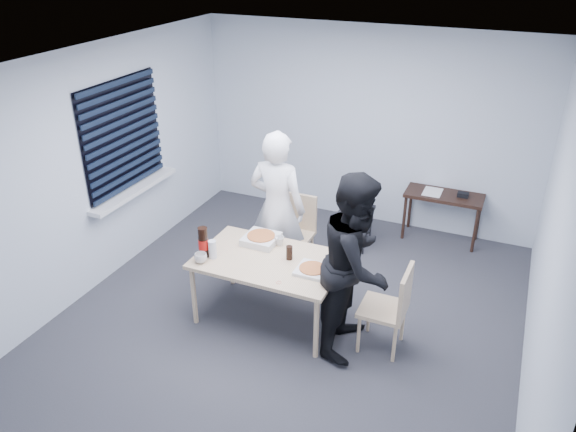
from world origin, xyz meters
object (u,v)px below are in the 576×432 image
at_px(side_table, 444,200).
at_px(person_white, 277,209).
at_px(dining_table, 269,264).
at_px(chair_far, 296,227).
at_px(mug_b, 279,241).
at_px(chair_right, 393,304).
at_px(stool, 356,217).
at_px(soda_bottle, 203,243).
at_px(person_black, 357,264).
at_px(mug_a, 201,258).
at_px(backpack, 357,195).

bearing_deg(side_table, person_white, -132.99).
xyz_separation_m(dining_table, chair_far, (-0.15, 1.04, -0.12)).
relative_size(dining_table, person_white, 0.81).
xyz_separation_m(chair_far, mug_b, (0.12, -0.75, 0.23)).
bearing_deg(side_table, chair_right, -91.48).
height_order(person_white, stool, person_white).
bearing_deg(soda_bottle, chair_right, 6.47).
height_order(person_black, mug_a, person_black).
height_order(side_table, mug_a, mug_a).
height_order(side_table, backpack, backpack).
xyz_separation_m(dining_table, backpack, (0.37, 1.74, 0.09)).
distance_m(chair_far, backpack, 0.89).
xyz_separation_m(chair_right, soda_bottle, (-1.87, -0.21, 0.34)).
xyz_separation_m(chair_far, stool, (0.51, 0.71, -0.09)).
bearing_deg(person_white, mug_a, 71.09).
bearing_deg(chair_far, soda_bottle, -110.51).
relative_size(dining_table, backpack, 3.60).
bearing_deg(person_black, person_white, 56.36).
bearing_deg(backpack, chair_far, -133.48).
bearing_deg(person_black, stool, 16.53).
bearing_deg(mug_b, chair_right, -12.93).
relative_size(dining_table, person_black, 0.81).
relative_size(chair_right, mug_b, 8.90).
relative_size(stool, backpack, 1.34).
xyz_separation_m(chair_far, chair_right, (1.40, -1.04, 0.00)).
bearing_deg(soda_bottle, person_white, 67.45).
height_order(chair_far, chair_right, same).
xyz_separation_m(person_white, mug_b, (0.21, -0.41, -0.14)).
xyz_separation_m(chair_far, person_black, (1.05, -1.09, 0.37)).
height_order(backpack, mug_a, backpack).
bearing_deg(person_white, dining_table, 108.17).
xyz_separation_m(side_table, soda_bottle, (-1.93, -2.58, 0.29)).
relative_size(person_white, stool, 3.34).
height_order(dining_table, mug_a, mug_a).
height_order(chair_far, mug_a, chair_far).
bearing_deg(backpack, chair_right, -70.07).
relative_size(person_white, backpack, 4.46).
bearing_deg(dining_table, person_white, 108.17).
distance_m(person_black, backpack, 1.87).
bearing_deg(dining_table, chair_right, 0.07).
relative_size(person_black, mug_a, 14.39).
height_order(chair_far, mug_b, chair_far).
bearing_deg(mug_a, side_table, 54.75).
relative_size(chair_right, person_black, 0.50).
xyz_separation_m(person_white, mug_a, (-0.35, -1.03, -0.14)).
xyz_separation_m(person_white, soda_bottle, (-0.38, -0.92, -0.04)).
relative_size(chair_far, person_black, 0.50).
height_order(stool, mug_a, mug_a).
distance_m(dining_table, person_white, 0.79).
distance_m(chair_far, chair_right, 1.74).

